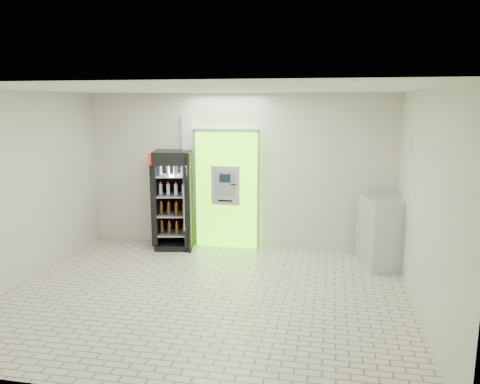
# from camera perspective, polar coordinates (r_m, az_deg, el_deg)

# --- Properties ---
(ground) EXTENTS (6.00, 6.00, 0.00)m
(ground) POSITION_cam_1_polar(r_m,az_deg,el_deg) (7.14, -4.31, -12.39)
(ground) COLOR beige
(ground) RESTS_ON ground
(room_shell) EXTENTS (6.00, 6.00, 6.00)m
(room_shell) POSITION_cam_1_polar(r_m,az_deg,el_deg) (6.64, -4.53, 2.39)
(room_shell) COLOR beige
(room_shell) RESTS_ON ground
(atm_assembly) EXTENTS (1.30, 0.24, 2.33)m
(atm_assembly) POSITION_cam_1_polar(r_m,az_deg,el_deg) (9.11, -1.62, 0.43)
(atm_assembly) COLOR #5FEC0F
(atm_assembly) RESTS_ON ground
(pillar) EXTENTS (0.22, 0.11, 2.60)m
(pillar) POSITION_cam_1_polar(r_m,az_deg,el_deg) (9.32, -6.26, 1.41)
(pillar) COLOR silver
(pillar) RESTS_ON ground
(beverage_cooler) EXTENTS (0.83, 0.79, 1.91)m
(beverage_cooler) POSITION_cam_1_polar(r_m,az_deg,el_deg) (9.20, -8.02, -1.17)
(beverage_cooler) COLOR black
(beverage_cooler) RESTS_ON ground
(steel_cabinet) EXTENTS (0.83, 1.04, 1.22)m
(steel_cabinet) POSITION_cam_1_polar(r_m,az_deg,el_deg) (8.49, 16.90, -4.68)
(steel_cabinet) COLOR #B7BBC0
(steel_cabinet) RESTS_ON ground
(exit_sign) EXTENTS (0.02, 0.22, 0.26)m
(exit_sign) POSITION_cam_1_polar(r_m,az_deg,el_deg) (7.85, 20.02, 5.13)
(exit_sign) COLOR white
(exit_sign) RESTS_ON room_shell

